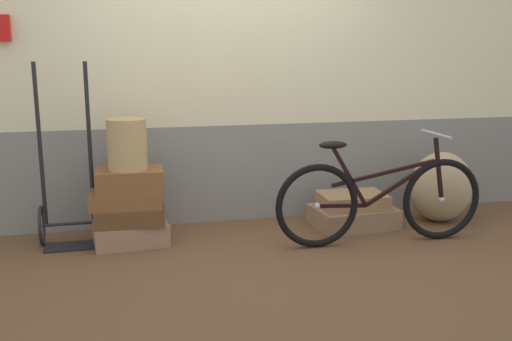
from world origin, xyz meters
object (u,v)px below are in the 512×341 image
Objects in this scene: suitcase_0 at (130,232)px; suitcase_5 at (352,200)px; wicker_basket at (127,144)px; luggage_trolley at (69,205)px; suitcase_4 at (353,217)px; suitcase_2 at (126,198)px; suitcase_3 at (130,179)px; suitcase_1 at (130,214)px; burlap_sack at (441,187)px; bicycle at (380,200)px.

suitcase_5 is (1.88, -0.02, 0.15)m from suitcase_0.
wicker_basket is at bearing -85.53° from suitcase_0.
luggage_trolley reaches higher than suitcase_0.
wicker_basket is at bearing -13.54° from luggage_trolley.
suitcase_4 is 0.48× the size of luggage_trolley.
suitcase_2 reaches higher than suitcase_0.
suitcase_3 is at bearing 175.71° from suitcase_4.
suitcase_3 is 1.89m from suitcase_5.
luggage_trolley is at bearing 169.18° from suitcase_1.
suitcase_1 is 2.72m from burlap_sack.
wicker_basket reaches higher than suitcase_2.
suitcase_2 is at bearing 166.61° from bicycle.
suitcase_2 is 1.07× the size of suitcase_3.
suitcase_2 is (-0.02, -0.02, 0.29)m from suitcase_0.
suitcase_0 is 0.40× the size of luggage_trolley.
bicycle is at bearing -9.29° from suitcase_2.
suitcase_2 is at bearing -144.37° from suitcase_0.
wicker_basket is at bearing -122.89° from suitcase_3.
bicycle is at bearing -13.44° from wicker_basket.
suitcase_0 is 1.01× the size of suitcase_5.
suitcase_1 is 0.28m from suitcase_3.
suitcase_3 reaches higher than suitcase_4.
suitcase_3 is (0.01, 0.01, 0.28)m from suitcase_1.
suitcase_0 is 0.29m from suitcase_2.
suitcase_2 is 2.74m from burlap_sack.
luggage_trolley is (-0.47, 0.10, -0.21)m from suitcase_3.
luggage_trolley is at bearing 173.30° from suitcase_4.
suitcase_1 is 0.85× the size of burlap_sack.
burlap_sack reaches higher than suitcase_5.
luggage_trolley is at bearing 164.32° from suitcase_0.
suitcase_2 reaches higher than suitcase_1.
suitcase_4 is 0.54m from bicycle.
suitcase_5 is at bearing 1.54° from suitcase_3.
suitcase_5 is at bearing 94.14° from bicycle.
wicker_basket is at bearing -5.47° from suitcase_2.
suitcase_2 is 1.99m from bicycle.
suitcase_1 is 0.56m from wicker_basket.
suitcase_4 is at bearing 4.29° from suitcase_2.
luggage_trolley is (-2.34, 0.11, 0.08)m from suitcase_5.
wicker_basket is 0.68m from luggage_trolley.
bicycle is (0.02, -0.47, 0.27)m from suitcase_4.
suitcase_4 is 0.85m from burlap_sack.
suitcase_3 is 0.53m from luggage_trolley.
suitcase_0 is 1.03× the size of suitcase_2.
suitcase_4 reaches higher than suitcase_0.
suitcase_2 reaches higher than suitcase_5.
bicycle is (0.03, -0.46, 0.12)m from suitcase_5.
suitcase_4 is 2.02m from wicker_basket.
suitcase_5 is (1.87, -0.01, -0.29)m from suitcase_3.
suitcase_4 is 2.37m from luggage_trolley.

